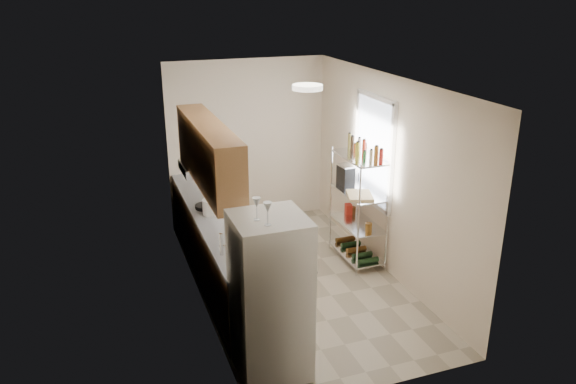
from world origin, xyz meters
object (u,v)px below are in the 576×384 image
object	(u,v)px
cutting_board	(360,195)
espresso_machine	(346,175)
rice_cooker	(212,207)
refrigerator	(270,297)
frying_pan_large	(205,206)

from	to	relation	value
cutting_board	espresso_machine	size ratio (longest dim) A/B	1.43
rice_cooker	espresso_machine	bearing A→B (deg)	4.78
refrigerator	espresso_machine	world-z (taller)	refrigerator
refrigerator	rice_cooker	xyz separation A→B (m)	(-0.10, 2.05, 0.17)
cutting_board	espresso_machine	world-z (taller)	espresso_machine
rice_cooker	frying_pan_large	xyz separation A→B (m)	(-0.04, 0.22, -0.07)
rice_cooker	espresso_machine	size ratio (longest dim) A/B	0.85
frying_pan_large	cutting_board	xyz separation A→B (m)	(1.95, -0.55, 0.10)
refrigerator	frying_pan_large	distance (m)	2.28
rice_cooker	cutting_board	xyz separation A→B (m)	(1.91, -0.33, 0.03)
refrigerator	cutting_board	xyz separation A→B (m)	(1.81, 1.72, 0.20)
refrigerator	espresso_machine	bearing A→B (deg)	50.37
rice_cooker	cutting_board	size ratio (longest dim) A/B	0.59
cutting_board	refrigerator	bearing A→B (deg)	-136.42
espresso_machine	rice_cooker	bearing A→B (deg)	-179.90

